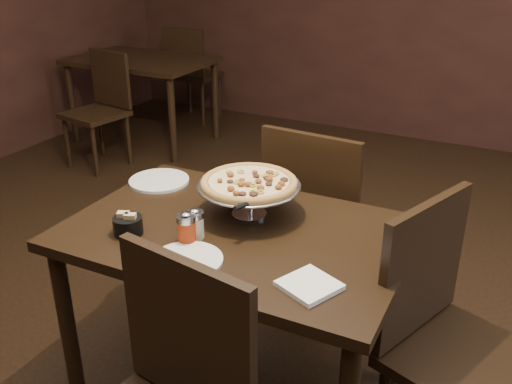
% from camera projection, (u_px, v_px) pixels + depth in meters
% --- Properties ---
extents(room, '(6.04, 7.04, 2.84)m').
position_uv_depth(room, '(248.00, 39.00, 1.73)').
color(room, black).
rests_on(room, ground).
extents(dining_table, '(1.20, 0.81, 0.74)m').
position_uv_depth(dining_table, '(237.00, 253.00, 2.05)').
color(dining_table, black).
rests_on(dining_table, ground).
extents(background_table, '(1.17, 0.78, 0.73)m').
position_uv_depth(background_table, '(142.00, 70.00, 4.87)').
color(background_table, black).
rests_on(background_table, ground).
extents(pizza_stand, '(0.38, 0.38, 0.16)m').
position_uv_depth(pizza_stand, '(249.00, 183.00, 2.06)').
color(pizza_stand, silver).
rests_on(pizza_stand, dining_table).
extents(parmesan_shaker, '(0.06, 0.06, 0.11)m').
position_uv_depth(parmesan_shaker, '(195.00, 224.00, 1.93)').
color(parmesan_shaker, beige).
rests_on(parmesan_shaker, dining_table).
extents(pepper_flake_shaker, '(0.07, 0.07, 0.11)m').
position_uv_depth(pepper_flake_shaker, '(186.00, 229.00, 1.90)').
color(pepper_flake_shaker, maroon).
rests_on(pepper_flake_shaker, dining_table).
extents(packet_caddy, '(0.10, 0.10, 0.08)m').
position_uv_depth(packet_caddy, '(128.00, 225.00, 1.96)').
color(packet_caddy, black).
rests_on(packet_caddy, dining_table).
extents(napkin_stack, '(0.20, 0.20, 0.02)m').
position_uv_depth(napkin_stack, '(309.00, 285.00, 1.67)').
color(napkin_stack, white).
rests_on(napkin_stack, dining_table).
extents(plate_left, '(0.25, 0.25, 0.01)m').
position_uv_depth(plate_left, '(159.00, 181.00, 2.38)').
color(plate_left, silver).
rests_on(plate_left, dining_table).
extents(plate_near, '(0.23, 0.23, 0.01)m').
position_uv_depth(plate_near, '(187.00, 260.00, 1.80)').
color(plate_near, silver).
rests_on(plate_near, dining_table).
extents(serving_spatula, '(0.13, 0.13, 0.02)m').
position_uv_depth(serving_spatula, '(247.00, 204.00, 1.90)').
color(serving_spatula, silver).
rests_on(serving_spatula, pizza_stand).
extents(chair_far, '(0.48, 0.48, 0.96)m').
position_uv_depth(chair_far, '(320.00, 218.00, 2.57)').
color(chair_far, black).
rests_on(chair_far, ground).
extents(chair_side, '(0.57, 0.57, 0.95)m').
position_uv_depth(chair_side, '(449.00, 335.00, 1.83)').
color(chair_side, black).
rests_on(chair_side, ground).
extents(bg_chair_far, '(0.45, 0.45, 0.91)m').
position_uv_depth(bg_chair_far, '(191.00, 71.00, 5.46)').
color(bg_chair_far, black).
rests_on(bg_chair_far, ground).
extents(bg_chair_near, '(0.47, 0.47, 0.88)m').
position_uv_depth(bg_chair_near, '(101.00, 105.00, 4.42)').
color(bg_chair_near, black).
rests_on(bg_chair_near, ground).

